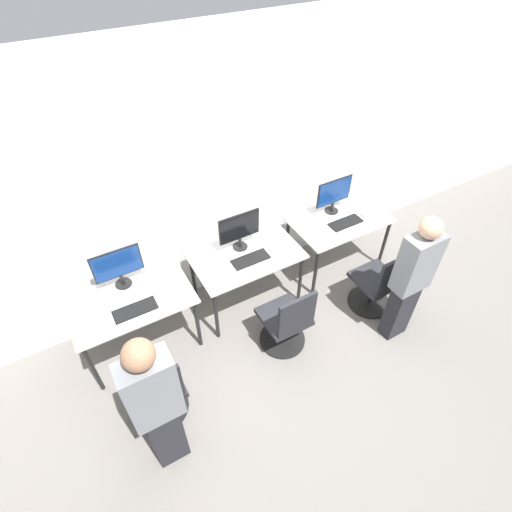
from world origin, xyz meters
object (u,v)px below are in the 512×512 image
at_px(mouse_left, 163,297).
at_px(mouse_center, 272,248).
at_px(keyboard_center, 251,259).
at_px(monitor_right, 334,194).
at_px(person_left, 156,404).
at_px(mouse_right, 364,215).
at_px(office_chair_center, 287,324).
at_px(keyboard_right, 346,223).
at_px(keyboard_left, 135,310).
at_px(monitor_center, 239,229).
at_px(monitor_left, 118,266).
at_px(office_chair_right, 378,285).
at_px(person_right, 412,278).
at_px(office_chair_left, 159,394).

relative_size(mouse_left, mouse_center, 1.00).
bearing_deg(keyboard_center, monitor_right, 11.89).
bearing_deg(monitor_right, person_left, -152.48).
bearing_deg(mouse_right, office_chair_center, -156.20).
xyz_separation_m(mouse_left, keyboard_right, (2.18, 0.04, -0.01)).
relative_size(keyboard_left, monitor_center, 0.86).
bearing_deg(monitor_left, office_chair_right, -22.42).
bearing_deg(mouse_center, monitor_left, 169.42).
bearing_deg(monitor_right, person_right, -93.32).
height_order(office_chair_left, monitor_center, monitor_center).
relative_size(office_chair_left, monitor_right, 1.90).
relative_size(monitor_center, mouse_center, 5.06).
bearing_deg(keyboard_right, monitor_right, 90.00).
xyz_separation_m(keyboard_center, monitor_right, (1.22, 0.26, 0.23)).
bearing_deg(person_right, mouse_right, 71.77).
distance_m(keyboard_left, mouse_left, 0.27).
relative_size(monitor_left, keyboard_center, 1.16).
relative_size(keyboard_left, mouse_right, 4.37).
xyz_separation_m(keyboard_left, keyboard_right, (2.45, 0.06, 0.00)).
bearing_deg(office_chair_left, keyboard_right, 15.79).
bearing_deg(keyboard_center, office_chair_right, -30.02).
relative_size(office_chair_left, person_right, 0.56).
distance_m(office_chair_left, mouse_center, 1.79).
xyz_separation_m(mouse_left, person_right, (2.11, -1.01, 0.10)).
distance_m(mouse_left, monitor_right, 2.21).
bearing_deg(keyboard_right, keyboard_left, -178.67).
xyz_separation_m(monitor_right, office_chair_right, (-0.03, -0.95, -0.61)).
xyz_separation_m(monitor_left, mouse_left, (0.27, -0.36, -0.23)).
height_order(monitor_center, office_chair_center, monitor_center).
bearing_deg(mouse_left, office_chair_right, -16.62).
bearing_deg(mouse_right, keyboard_left, -178.59).
xyz_separation_m(monitor_center, office_chair_right, (1.19, -0.92, -0.61)).
bearing_deg(keyboard_center, office_chair_left, -151.04).
height_order(mouse_left, mouse_right, same).
relative_size(mouse_left, keyboard_center, 0.23).
bearing_deg(office_chair_right, monitor_right, 88.15).
distance_m(mouse_left, person_left, 1.12).
xyz_separation_m(keyboard_center, person_right, (1.15, -1.06, 0.10)).
distance_m(keyboard_right, person_right, 1.06).
xyz_separation_m(monitor_left, person_right, (2.37, -1.36, -0.13)).
bearing_deg(mouse_left, office_chair_left, -117.10).
relative_size(monitor_right, keyboard_right, 1.16).
height_order(monitor_left, mouse_right, monitor_left).
relative_size(mouse_left, office_chair_left, 0.10).
bearing_deg(office_chair_left, keyboard_center, 28.96).
bearing_deg(keyboard_center, mouse_right, 0.15).
height_order(office_chair_center, monitor_right, monitor_right).
height_order(keyboard_left, monitor_center, monitor_center).
bearing_deg(mouse_center, keyboard_right, -2.05).
relative_size(keyboard_left, person_left, 0.25).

